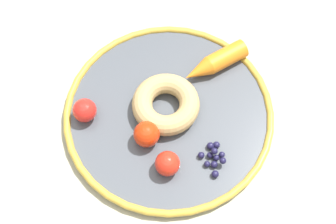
# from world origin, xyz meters

# --- Properties ---
(ground_plane) EXTENTS (6.00, 6.00, 0.00)m
(ground_plane) POSITION_xyz_m (0.00, 0.00, 0.00)
(ground_plane) COLOR #54564D
(dining_table) EXTENTS (0.99, 0.75, 0.75)m
(dining_table) POSITION_xyz_m (0.00, 0.00, 0.64)
(dining_table) COLOR #9F9D86
(dining_table) RESTS_ON ground_plane
(plate) EXTENTS (0.35, 0.35, 0.02)m
(plate) POSITION_xyz_m (-0.00, -0.04, 0.76)
(plate) COLOR #42474E
(plate) RESTS_ON dining_table
(carrot_orange) EXTENTS (0.05, 0.12, 0.03)m
(carrot_orange) POSITION_xyz_m (-0.05, 0.07, 0.78)
(carrot_orange) COLOR orange
(carrot_orange) RESTS_ON plate
(donut) EXTENTS (0.14, 0.14, 0.03)m
(donut) POSITION_xyz_m (-0.01, -0.04, 0.78)
(donut) COLOR tan
(donut) RESTS_ON plate
(blueberry_pile) EXTENTS (0.06, 0.04, 0.02)m
(blueberry_pile) POSITION_xyz_m (0.10, -0.00, 0.77)
(blueberry_pile) COLOR #191638
(blueberry_pile) RESTS_ON plate
(tomato_near) EXTENTS (0.04, 0.04, 0.04)m
(tomato_near) POSITION_xyz_m (-0.05, -0.17, 0.78)
(tomato_near) COLOR red
(tomato_near) RESTS_ON plate
(tomato_mid) EXTENTS (0.04, 0.04, 0.04)m
(tomato_mid) POSITION_xyz_m (0.03, -0.09, 0.78)
(tomato_mid) COLOR red
(tomato_mid) RESTS_ON plate
(tomato_far) EXTENTS (0.04, 0.04, 0.04)m
(tomato_far) POSITION_xyz_m (0.09, -0.08, 0.78)
(tomato_far) COLOR red
(tomato_far) RESTS_ON plate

